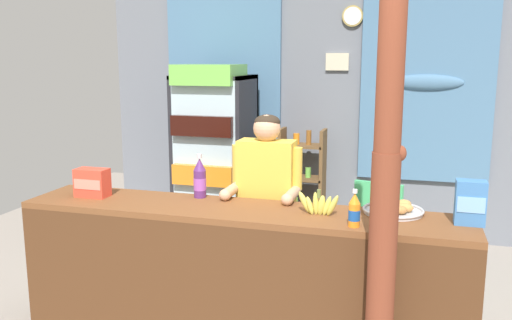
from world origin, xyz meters
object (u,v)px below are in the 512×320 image
Objects in this scene: plastic_lawn_chair at (382,220)px; snack_box_crackers at (92,183)px; snack_box_biscuit at (470,203)px; timber_post at (386,164)px; drink_fridge at (214,144)px; shopkeeper at (266,194)px; soda_bottle_orange_soda at (354,211)px; pastry_tray at (393,209)px; bottle_shelf_rack at (302,181)px; stall_counter at (235,270)px; banana_bunch at (318,204)px; soda_bottle_grape_soda at (200,179)px.

snack_box_crackers reaches higher than plastic_lawn_chair.
timber_post is at bearing -135.46° from snack_box_biscuit.
drink_fridge reaches higher than shopkeeper.
soda_bottle_orange_soda is 0.40m from pastry_tray.
snack_box_biscuit is 0.45m from pastry_tray.
snack_box_biscuit is (1.44, -2.31, 0.47)m from bottle_shelf_rack.
timber_post reaches higher than pastry_tray.
banana_bunch is at bearing 13.00° from stall_counter.
drink_fridge is 1.57× the size of bottle_shelf_rack.
pastry_tray is 1.35× the size of banana_bunch.
drink_fridge is 2.79m from soda_bottle_orange_soda.
soda_bottle_grape_soda is 1.36× the size of snack_box_crackers.
stall_counter is 2.47× the size of bottle_shelf_rack.
snack_box_crackers is at bearing 168.55° from timber_post.
drink_fridge is 1.95m from soda_bottle_grape_soda.
drink_fridge reaches higher than plastic_lawn_chair.
snack_box_biscuit is (1.37, 0.16, 0.50)m from stall_counter.
plastic_lawn_chair is 2.84× the size of soda_bottle_grape_soda.
soda_bottle_grape_soda reaches higher than pastry_tray.
pastry_tray is at bearing 4.47° from snack_box_crackers.
soda_bottle_grape_soda is 1.15m from soda_bottle_orange_soda.
drink_fridge is 3.06m from snack_box_biscuit.
drink_fridge is 8.45× the size of soda_bottle_orange_soda.
snack_box_crackers is (-1.88, -1.54, 0.56)m from plastic_lawn_chair.
drink_fridge is at bearing 127.19° from soda_bottle_orange_soda.
stall_counter is 1.17m from snack_box_crackers.
snack_box_biscuit is at bearing -40.73° from drink_fridge.
drink_fridge is at bearing 121.85° from shopkeeper.
timber_post is 1.56× the size of drink_fridge.
drink_fridge reaches higher than banana_bunch.
shopkeeper is 5.00× the size of soda_bottle_grape_soda.
soda_bottle_grape_soda reaches higher than snack_box_biscuit.
shopkeeper is 1.21m from snack_box_crackers.
soda_bottle_orange_soda is (0.74, -0.07, 0.47)m from stall_counter.
timber_post is 10.38× the size of banana_bunch.
bottle_shelf_rack is 1.21m from plastic_lawn_chair.
snack_box_biscuit reaches higher than soda_bottle_orange_soda.
snack_box_crackers is 0.60× the size of pastry_tray.
timber_post reaches higher than stall_counter.
plastic_lawn_chair is at bearing 63.88° from stall_counter.
soda_bottle_orange_soda is at bearing -121.03° from pastry_tray.
shopkeeper is 4.07× the size of pastry_tray.
shopkeeper is (-0.85, 0.82, -0.42)m from timber_post.
timber_post is (0.91, -0.29, 0.79)m from stall_counter.
timber_post is 0.68m from pastry_tray.
plastic_lawn_chair is 1.81m from soda_bottle_orange_soda.
banana_bunch is (-0.44, -0.16, 0.04)m from pastry_tray.
stall_counter is 3.35× the size of plastic_lawn_chair.
shopkeeper is at bearing 29.53° from soda_bottle_grape_soda.
plastic_lawn_chair is at bearing 39.30° from snack_box_crackers.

